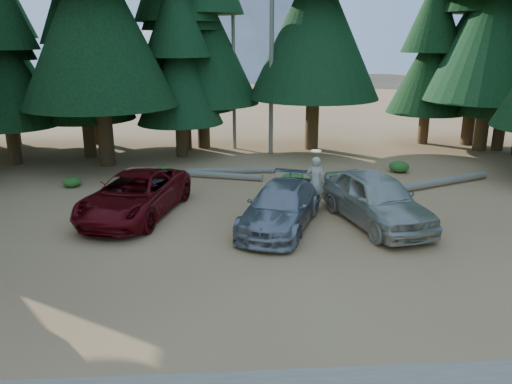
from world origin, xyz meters
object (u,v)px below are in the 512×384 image
log_mid (224,176)px  log_right (441,182)px  red_pickup (135,194)px  silver_minivan_right (376,198)px  frisbee_player (315,182)px  silver_minivan_center (281,206)px  log_left (232,171)px

log_mid → log_right: bearing=6.8°
red_pickup → silver_minivan_right: size_ratio=1.07×
red_pickup → log_right: (12.81, 3.02, -0.62)m
red_pickup → frisbee_player: (6.62, -0.03, 0.37)m
silver_minivan_center → log_left: 7.42m
log_right → log_left: bearing=140.3°
silver_minivan_right → frisbee_player: bearing=130.6°
silver_minivan_right → red_pickup: bearing=157.0°
red_pickup → log_left: red_pickup is taller
frisbee_player → log_mid: size_ratio=0.59×
red_pickup → silver_minivan_right: silver_minivan_right is taller
frisbee_player → log_right: (6.19, 3.05, -0.98)m
log_mid → log_right: log_right is taller
log_left → log_right: size_ratio=0.75×
red_pickup → silver_minivan_right: 8.62m
red_pickup → log_left: bearing=72.7°
silver_minivan_center → red_pickup: bearing=-175.2°
red_pickup → silver_minivan_center: red_pickup is taller
log_left → log_mid: log_mid is taller
frisbee_player → log_mid: bearing=-38.6°
silver_minivan_center → frisbee_player: 2.13m
log_left → log_mid: (-0.40, -0.93, 0.01)m
silver_minivan_center → log_mid: 6.62m
red_pickup → log_mid: red_pickup is taller
silver_minivan_right → log_left: (-4.86, 7.08, -0.76)m
silver_minivan_center → silver_minivan_right: silver_minivan_right is taller
log_left → red_pickup: bearing=-122.6°
log_left → log_right: (9.17, -2.68, 0.03)m
silver_minivan_center → frisbee_player: frisbee_player is taller
silver_minivan_center → log_left: size_ratio=1.25×
silver_minivan_right → log_mid: size_ratio=1.45×
silver_minivan_center → silver_minivan_right: 3.35m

